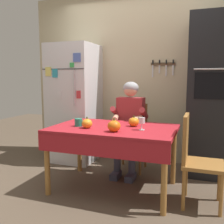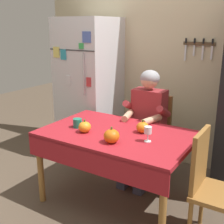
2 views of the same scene
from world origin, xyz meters
name	(u,v)px [view 1 (image 1 of 2)]	position (x,y,z in m)	size (l,w,h in m)	color
ground_plane	(111,192)	(0.00, 0.00, 0.00)	(10.00, 10.00, 0.00)	brown
back_wall_assembly	(143,77)	(0.05, 1.35, 1.30)	(3.70, 0.13, 2.60)	#BCAD89
refrigerator	(75,103)	(-0.95, 0.96, 0.90)	(0.68, 0.71, 1.80)	silver
wall_oven	(211,97)	(1.05, 1.00, 1.05)	(0.60, 0.64, 2.10)	black
dining_table	(113,135)	(0.00, 0.08, 0.66)	(1.40, 0.90, 0.74)	#9E6B33
chair_behind_person	(133,133)	(0.02, 0.87, 0.51)	(0.40, 0.40, 0.93)	brown
seated_person	(129,120)	(0.02, 0.68, 0.74)	(0.47, 0.55, 1.25)	#38384C
chair_right_side	(195,156)	(0.90, 0.03, 0.51)	(0.40, 0.40, 0.93)	#9E6B33
coffee_mug	(79,122)	(-0.40, 0.01, 0.78)	(0.12, 0.09, 0.09)	#237F66
wine_glass	(142,121)	(0.34, 0.04, 0.84)	(0.07, 0.07, 0.14)	white
pumpkin_large	(134,122)	(0.21, 0.22, 0.79)	(0.12, 0.12, 0.13)	orange
pumpkin_medium	(87,124)	(-0.26, -0.06, 0.79)	(0.12, 0.12, 0.13)	orange
pumpkin_small	(114,126)	(0.09, -0.15, 0.80)	(0.14, 0.14, 0.14)	orange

